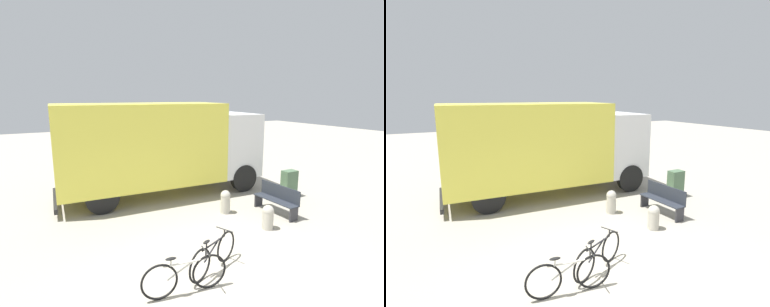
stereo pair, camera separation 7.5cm
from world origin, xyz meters
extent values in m
plane|color=#A8A091|center=(0.00, 0.00, 0.00)|extent=(60.00, 60.00, 0.00)
cube|color=#EAE04C|center=(0.00, 5.72, 2.03)|extent=(6.13, 2.87, 2.97)
cube|color=silver|center=(3.86, 5.54, 1.81)|extent=(1.82, 2.57, 2.52)
cube|color=black|center=(-3.05, 5.86, 0.30)|extent=(0.21, 2.47, 0.16)
cylinder|color=black|center=(3.91, 6.68, 0.55)|extent=(1.10, 0.33, 1.09)
cylinder|color=black|center=(3.80, 4.40, 0.55)|extent=(1.10, 0.33, 1.09)
cylinder|color=black|center=(-1.60, 6.93, 0.55)|extent=(1.10, 0.33, 1.09)
cylinder|color=black|center=(-1.71, 4.66, 0.55)|extent=(1.10, 0.33, 1.09)
cube|color=#282D38|center=(3.28, 2.02, 0.46)|extent=(0.50, 1.64, 0.04)
cube|color=#282D38|center=(3.46, 2.04, 0.68)|extent=(0.13, 1.62, 0.49)
cube|color=#2D2D33|center=(3.32, 1.27, 0.22)|extent=(0.34, 0.07, 0.44)
cube|color=#2D2D33|center=(3.23, 2.78, 0.22)|extent=(0.34, 0.07, 0.44)
torus|color=black|center=(-1.64, -0.16, 0.36)|extent=(0.73, 0.14, 0.73)
torus|color=black|center=(-0.64, -0.29, 0.36)|extent=(0.73, 0.14, 0.73)
cylinder|color=silver|center=(-1.14, -0.23, 0.65)|extent=(0.86, 0.15, 0.04)
cylinder|color=silver|center=(-1.22, -0.22, 0.52)|extent=(0.58, 0.11, 0.34)
cylinder|color=silver|center=(-1.42, -0.19, 0.71)|extent=(0.03, 0.03, 0.12)
ellipsoid|color=black|center=(-1.42, -0.19, 0.79)|extent=(0.23, 0.12, 0.05)
cylinder|color=black|center=(-0.71, -0.28, 0.73)|extent=(0.03, 0.03, 0.15)
cylinder|color=black|center=(-0.71, -0.28, 0.81)|extent=(0.08, 0.44, 0.02)
torus|color=black|center=(-0.70, -0.03, 0.36)|extent=(0.68, 0.34, 0.73)
torus|color=black|center=(0.23, 0.39, 0.36)|extent=(0.68, 0.34, 0.73)
cylinder|color=black|center=(-0.24, 0.18, 0.65)|extent=(0.80, 0.39, 0.04)
cylinder|color=black|center=(-0.31, 0.15, 0.52)|extent=(0.54, 0.27, 0.34)
cylinder|color=black|center=(-0.49, 0.06, 0.71)|extent=(0.03, 0.03, 0.12)
ellipsoid|color=black|center=(-0.49, 0.06, 0.79)|extent=(0.24, 0.17, 0.05)
cylinder|color=black|center=(0.16, 0.36, 0.73)|extent=(0.03, 0.03, 0.15)
cylinder|color=black|center=(0.16, 0.36, 0.81)|extent=(0.20, 0.41, 0.02)
cylinder|color=#B2AD9E|center=(2.27, 1.24, 0.27)|extent=(0.32, 0.32, 0.55)
sphere|color=#B2AD9E|center=(2.27, 1.24, 0.55)|extent=(0.33, 0.33, 0.33)
cylinder|color=#B2AD9E|center=(1.86, 2.82, 0.30)|extent=(0.31, 0.31, 0.60)
sphere|color=#B2AD9E|center=(1.86, 2.82, 0.60)|extent=(0.33, 0.33, 0.33)
cube|color=#4C6B4C|center=(4.93, 3.05, 0.51)|extent=(0.55, 0.36, 1.02)
camera|label=1|loc=(-3.46, -4.90, 3.79)|focal=28.00mm
camera|label=2|loc=(-3.40, -4.93, 3.79)|focal=28.00mm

